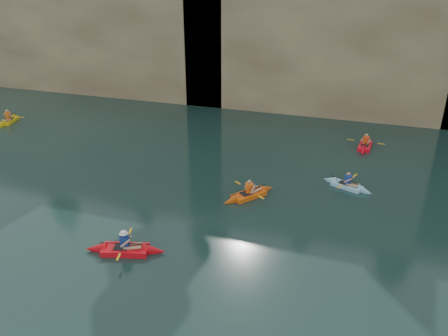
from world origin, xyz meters
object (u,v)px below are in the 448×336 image
(kayaker_ltblue_near, at_px, (347,185))
(kayaker_orange, at_px, (249,194))
(kayaker_red_far, at_px, (365,146))
(main_kayaker, at_px, (125,249))

(kayaker_ltblue_near, bearing_deg, kayaker_orange, -127.96)
(kayaker_orange, relative_size, kayaker_ltblue_near, 1.03)
(kayaker_ltblue_near, height_order, kayaker_red_far, kayaker_red_far)
(kayaker_orange, height_order, kayaker_ltblue_near, kayaker_orange)
(kayaker_orange, height_order, kayaker_red_far, kayaker_red_far)
(kayaker_red_far, bearing_deg, kayaker_ltblue_near, 178.26)
(kayaker_orange, xyz_separation_m, kayaker_red_far, (5.15, 8.49, -0.00))
(kayaker_orange, distance_m, kayaker_ltblue_near, 5.14)
(main_kayaker, relative_size, kayaker_red_far, 1.03)
(kayaker_orange, bearing_deg, kayaker_ltblue_near, -23.20)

